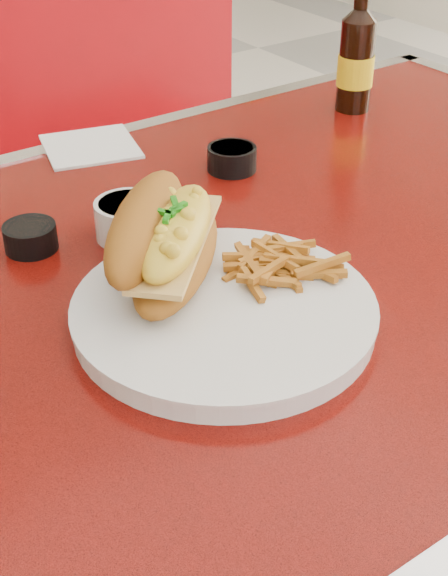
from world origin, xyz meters
TOP-DOWN VIEW (x-y plane):
  - diner_table at (0.00, 0.00)m, footprint 1.23×0.83m
  - booth_bench_far at (0.00, 0.81)m, footprint 1.20×0.51m
  - dinner_plate at (-0.16, -0.08)m, footprint 0.38×0.38m
  - mac_hoagie at (-0.18, -0.00)m, footprint 0.23×0.23m
  - fries_pile at (-0.09, -0.08)m, footprint 0.10×0.09m
  - fork at (-0.10, -0.03)m, footprint 0.03×0.15m
  - gravy_ramekin at (-0.15, 0.12)m, footprint 0.10×0.10m
  - sauce_cup_left at (-0.25, 0.16)m, footprint 0.08×0.08m
  - sauce_cup_right at (0.05, 0.20)m, footprint 0.07×0.07m
  - beer_bottle at (0.33, 0.27)m, footprint 0.07×0.07m
  - paper_napkin at (-0.07, 0.37)m, footprint 0.15×0.15m

SIDE VIEW (x-z plane):
  - booth_bench_far at x=0.00m, z-range -0.16..0.74m
  - diner_table at x=0.00m, z-range 0.22..0.99m
  - paper_napkin at x=-0.07m, z-range 0.77..0.77m
  - dinner_plate at x=-0.16m, z-range 0.77..0.79m
  - sauce_cup_left at x=-0.25m, z-range 0.77..0.80m
  - sauce_cup_right at x=0.05m, z-range 0.77..0.80m
  - fork at x=-0.10m, z-range 0.79..0.79m
  - gravy_ramekin at x=-0.15m, z-range 0.77..0.81m
  - fries_pile at x=-0.09m, z-range 0.79..0.82m
  - mac_hoagie at x=-0.18m, z-range 0.78..0.88m
  - beer_bottle at x=0.33m, z-range 0.74..0.96m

